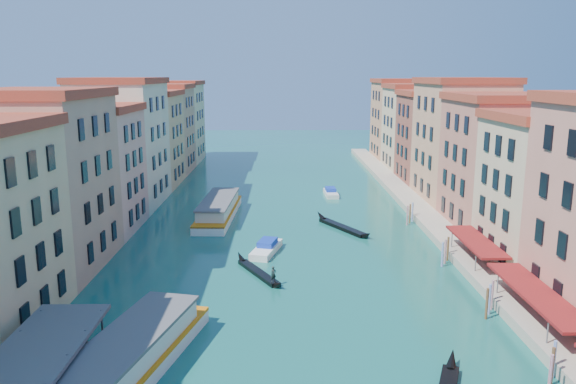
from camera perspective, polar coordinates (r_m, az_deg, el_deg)
left_bank_palazzos at (r=90.88m, az=-17.51°, el=3.88°), size 12.80×128.40×21.00m
right_bank_palazzos at (r=92.27m, az=18.17°, el=3.97°), size 12.80×128.40×21.00m
quay at (r=91.67m, az=13.06°, el=-1.67°), size 4.00×140.00×1.00m
restaurant_awnings at (r=52.99m, az=24.21°, el=-9.61°), size 3.20×44.55×3.12m
mooring_poles_right at (r=57.42m, az=18.81°, el=-9.34°), size 1.44×54.24×3.20m
vaporetto_near at (r=43.37m, az=-16.16°, el=-16.15°), size 9.41×21.41×3.11m
vaporetto_far at (r=86.14m, az=-7.06°, el=-1.72°), size 5.53×20.52×3.03m
gondola_fore at (r=61.93m, az=-3.03°, el=-8.04°), size 6.08×10.53×2.28m
gondola_far at (r=79.98m, az=5.44°, el=-3.47°), size 7.38×12.23×1.90m
motorboat_mid at (r=69.20m, az=-2.19°, el=-5.70°), size 4.02×7.60×1.50m
motorboat_far at (r=101.72m, az=4.37°, el=-0.05°), size 2.35×6.73×1.38m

